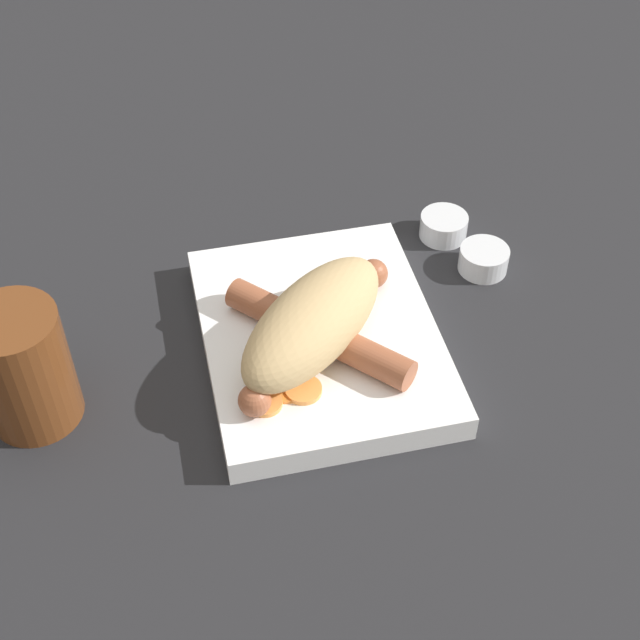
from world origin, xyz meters
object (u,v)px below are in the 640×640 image
at_px(food_tray, 320,338).
at_px(drink_glass, 23,368).
at_px(sausage, 318,333).
at_px(condiment_cup_near, 483,260).
at_px(condiment_cup_far, 443,227).
at_px(bread_roll, 313,322).

bearing_deg(food_tray, drink_glass, -85.66).
relative_size(food_tray, drink_glass, 2.33).
bearing_deg(sausage, condiment_cup_near, 114.96).
height_order(condiment_cup_near, condiment_cup_far, same).
xyz_separation_m(bread_roll, condiment_cup_near, (-0.09, 0.18, -0.04)).
xyz_separation_m(sausage, drink_glass, (0.00, -0.23, 0.02)).
height_order(condiment_cup_far, drink_glass, drink_glass).
relative_size(food_tray, sausage, 1.61).
bearing_deg(drink_glass, condiment_cup_near, 101.59).
xyz_separation_m(food_tray, drink_glass, (0.02, -0.24, 0.04)).
relative_size(condiment_cup_near, drink_glass, 0.44).
bearing_deg(condiment_cup_far, drink_glass, -70.34).
bearing_deg(drink_glass, food_tray, 94.34).
distance_m(food_tray, drink_glass, 0.24).
xyz_separation_m(sausage, condiment_cup_near, (-0.08, 0.18, -0.03)).
xyz_separation_m(bread_roll, sausage, (-0.00, 0.01, -0.02)).
bearing_deg(condiment_cup_near, sausage, -65.04).
distance_m(bread_roll, sausage, 0.02).
bearing_deg(condiment_cup_near, bread_roll, -64.79).
bearing_deg(bread_roll, food_tray, 152.45).
bearing_deg(condiment_cup_near, food_tray, -69.05).
bearing_deg(bread_roll, condiment_cup_far, 131.06).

